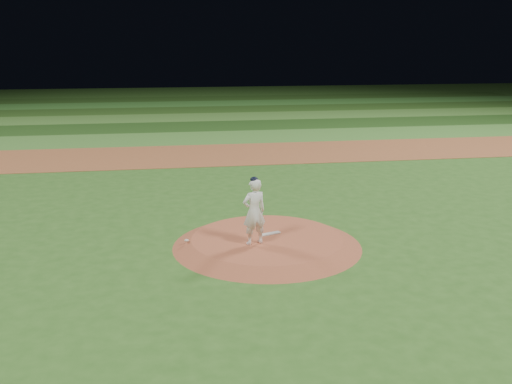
# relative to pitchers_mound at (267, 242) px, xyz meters

# --- Properties ---
(ground) EXTENTS (120.00, 120.00, 0.00)m
(ground) POSITION_rel_pitchers_mound_xyz_m (0.00, 0.00, -0.12)
(ground) COLOR #2D5C1D
(ground) RESTS_ON ground
(infield_dirt_band) EXTENTS (70.00, 6.00, 0.02)m
(infield_dirt_band) POSITION_rel_pitchers_mound_xyz_m (0.00, 14.00, -0.12)
(infield_dirt_band) COLOR brown
(infield_dirt_band) RESTS_ON ground
(outfield_stripe_0) EXTENTS (70.00, 5.00, 0.02)m
(outfield_stripe_0) POSITION_rel_pitchers_mound_xyz_m (0.00, 19.50, -0.12)
(outfield_stripe_0) COLOR #3D762B
(outfield_stripe_0) RESTS_ON ground
(outfield_stripe_1) EXTENTS (70.00, 5.00, 0.02)m
(outfield_stripe_1) POSITION_rel_pitchers_mound_xyz_m (0.00, 24.50, -0.12)
(outfield_stripe_1) COLOR #1D4215
(outfield_stripe_1) RESTS_ON ground
(outfield_stripe_2) EXTENTS (70.00, 5.00, 0.02)m
(outfield_stripe_2) POSITION_rel_pitchers_mound_xyz_m (0.00, 29.50, -0.12)
(outfield_stripe_2) COLOR #3F762B
(outfield_stripe_2) RESTS_ON ground
(outfield_stripe_3) EXTENTS (70.00, 5.00, 0.02)m
(outfield_stripe_3) POSITION_rel_pitchers_mound_xyz_m (0.00, 34.50, -0.12)
(outfield_stripe_3) COLOR #254C18
(outfield_stripe_3) RESTS_ON ground
(outfield_stripe_4) EXTENTS (70.00, 5.00, 0.02)m
(outfield_stripe_4) POSITION_rel_pitchers_mound_xyz_m (0.00, 39.50, -0.12)
(outfield_stripe_4) COLOR #34752A
(outfield_stripe_4) RESTS_ON ground
(outfield_stripe_5) EXTENTS (70.00, 5.00, 0.02)m
(outfield_stripe_5) POSITION_rel_pitchers_mound_xyz_m (0.00, 44.50, -0.12)
(outfield_stripe_5) COLOR #254D18
(outfield_stripe_5) RESTS_ON ground
(pitchers_mound) EXTENTS (5.50, 5.50, 0.25)m
(pitchers_mound) POSITION_rel_pitchers_mound_xyz_m (0.00, 0.00, 0.00)
(pitchers_mound) COLOR #A24F32
(pitchers_mound) RESTS_ON ground
(pitching_rubber) EXTENTS (0.68, 0.39, 0.03)m
(pitching_rubber) POSITION_rel_pitchers_mound_xyz_m (0.14, 0.27, 0.14)
(pitching_rubber) COLOR silver
(pitching_rubber) RESTS_ON pitchers_mound
(rosin_bag) EXTENTS (0.13, 0.13, 0.07)m
(rosin_bag) POSITION_rel_pitchers_mound_xyz_m (-2.33, 0.03, 0.16)
(rosin_bag) COLOR beige
(rosin_bag) RESTS_ON pitchers_mound
(pitcher_on_mound) EXTENTS (0.79, 0.62, 1.94)m
(pitcher_on_mound) POSITION_rel_pitchers_mound_xyz_m (-0.45, -0.45, 1.08)
(pitcher_on_mound) COLOR white
(pitcher_on_mound) RESTS_ON pitchers_mound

